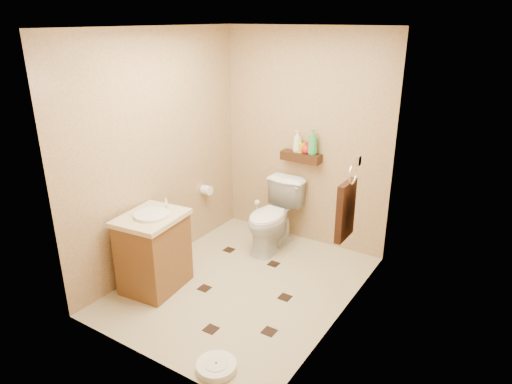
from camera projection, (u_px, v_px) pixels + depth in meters
The scene contains 18 objects.
ground at pixel (243, 285), 4.51m from camera, with size 2.50×2.50×0.00m, color tan.
wall_back at pixel (305, 140), 5.06m from camera, with size 2.00×0.04×2.40m, color tan.
wall_front at pixel (138, 218), 3.09m from camera, with size 2.00×0.04×2.40m, color tan.
wall_left at pixel (159, 153), 4.58m from camera, with size 0.04×2.50×2.40m, color tan.
wall_right at pixel (347, 191), 3.57m from camera, with size 0.04×2.50×2.40m, color tan.
ceiling at pixel (240, 27), 3.64m from camera, with size 2.00×2.50×0.02m, color white.
wall_shelf at pixel (301, 157), 5.06m from camera, with size 0.46×0.14×0.10m, color #3E2210.
floor_accents at pixel (245, 290), 4.41m from camera, with size 1.24×1.34×0.01m.
toilet at pixel (273, 216), 5.10m from camera, with size 0.43×0.76×0.77m, color white.
vanity at pixel (154, 251), 4.35m from camera, with size 0.58×0.67×0.88m.
bathroom_scale at pixel (216, 366), 3.41m from camera, with size 0.38×0.38×0.06m.
toilet_brush at pixel (257, 221), 5.55m from camera, with size 0.10×0.10×0.43m.
towel_ring at pixel (346, 208), 3.91m from camera, with size 0.12×0.30×0.76m.
toilet_paper at pixel (207, 190), 5.28m from camera, with size 0.12×0.11×0.12m.
bottle_a at pixel (297, 141), 5.03m from camera, with size 0.09×0.09×0.24m, color silver.
bottle_b at pixel (300, 146), 5.02m from camera, with size 0.07×0.07×0.16m, color yellow.
bottle_c at pixel (306, 147), 4.99m from camera, with size 0.10×0.10×0.13m, color red.
bottle_d at pixel (313, 142), 4.92m from camera, with size 0.11×0.11×0.28m, color #30924D.
Camera 1 is at (2.20, -3.20, 2.48)m, focal length 32.00 mm.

